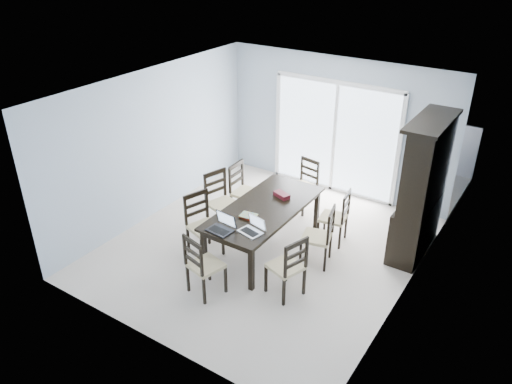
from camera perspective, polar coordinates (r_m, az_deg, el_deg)
floor at (r=8.13m, az=0.93°, el=-6.31°), size 5.00×5.00×0.00m
ceiling at (r=7.01m, az=1.10°, el=11.58°), size 5.00×5.00×0.00m
back_wall at (r=9.52m, az=9.14°, el=7.42°), size 4.50×0.02×2.60m
wall_left at (r=8.78m, az=-11.56°, el=5.43°), size 0.02×5.00×2.60m
wall_right at (r=6.70m, az=17.51°, el=-2.70°), size 0.02×5.00×2.60m
balcony at (r=10.90m, az=10.84°, el=2.23°), size 4.50×2.00×0.10m
railing at (r=11.53m, az=13.10°, el=6.70°), size 4.50×0.06×1.10m
dining_table at (r=7.77m, az=0.97°, el=-2.19°), size 1.00×2.20×0.75m
china_hutch at (r=7.93m, az=18.44°, el=0.19°), size 0.50×1.38×2.20m
sliding_door at (r=9.58m, az=8.99°, el=6.19°), size 2.52×0.05×2.18m
chair_left_near at (r=7.77m, az=-6.33°, el=-2.90°), size 0.56×0.55×1.16m
chair_left_mid at (r=8.36m, az=-4.18°, el=-0.32°), size 0.57×0.56×1.19m
chair_left_far at (r=8.73m, az=-1.65°, el=0.86°), size 0.45×0.44×1.14m
chair_right_near at (r=6.81m, az=3.95°, el=-7.94°), size 0.54×0.53×1.11m
chair_right_mid at (r=7.51m, az=7.69°, el=-4.40°), size 0.52×0.51×1.11m
chair_right_far at (r=8.07m, az=9.49°, el=-2.25°), size 0.47×0.46×1.07m
chair_end_near at (r=6.86m, az=-6.43°, el=-7.74°), size 0.51×0.52×1.11m
chair_end_far at (r=9.03m, az=5.70°, el=1.48°), size 0.48×0.49×1.09m
laptop_dark at (r=7.11m, az=-4.18°, el=-4.07°), size 0.38×0.28×0.24m
laptop_silver at (r=7.06m, az=-0.67°, el=-4.29°), size 0.38×0.30×0.23m
book_stack at (r=7.45m, az=-0.92°, el=-2.76°), size 0.26×0.22×0.04m
cell_phone at (r=7.08m, az=-3.73°, el=-4.74°), size 0.11×0.08×0.01m
game_box at (r=8.01m, az=2.95°, el=-0.34°), size 0.30×0.22×0.07m
hot_tub at (r=10.93m, az=6.43°, el=5.52°), size 1.86×1.69×0.89m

